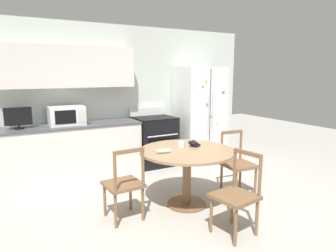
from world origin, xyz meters
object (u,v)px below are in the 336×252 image
(oven_range, at_px, (154,141))
(refrigerator, at_px, (199,114))
(dining_chair_right, at_px, (238,164))
(dining_chair_near, at_px, (236,195))
(candle_glass, at_px, (181,145))
(wallet, at_px, (194,144))
(dining_chair_left, at_px, (124,185))
(countertop_tv, at_px, (18,117))
(microwave, at_px, (67,115))

(oven_range, bearing_deg, refrigerator, -2.12)
(dining_chair_right, distance_m, dining_chair_near, 1.16)
(oven_range, xyz_separation_m, dining_chair_near, (-0.34, -2.69, -0.03))
(candle_glass, bearing_deg, refrigerator, 48.85)
(dining_chair_near, xyz_separation_m, wallet, (0.10, 0.97, 0.35))
(dining_chair_near, xyz_separation_m, candle_glass, (-0.08, 1.01, 0.36))
(refrigerator, distance_m, dining_chair_near, 3.01)
(oven_range, height_order, candle_glass, oven_range)
(oven_range, bearing_deg, dining_chair_left, -125.69)
(dining_chair_right, bearing_deg, dining_chair_near, 51.75)
(refrigerator, bearing_deg, countertop_tv, 179.19)
(dining_chair_near, bearing_deg, countertop_tv, 27.68)
(dining_chair_left, xyz_separation_m, dining_chair_near, (0.95, -0.89, 0.00))
(candle_glass, bearing_deg, dining_chair_right, -10.33)
(oven_range, xyz_separation_m, dining_chair_right, (0.44, -1.83, -0.03))
(dining_chair_near, bearing_deg, microwave, 16.13)
(refrigerator, relative_size, candle_glass, 19.77)
(refrigerator, height_order, wallet, refrigerator)
(refrigerator, distance_m, dining_chair_left, 2.94)
(microwave, relative_size, candle_glass, 5.88)
(refrigerator, distance_m, candle_glass, 2.18)
(microwave, bearing_deg, candle_glass, -56.24)
(refrigerator, height_order, countertop_tv, refrigerator)
(refrigerator, relative_size, wallet, 11.20)
(dining_chair_right, distance_m, candle_glass, 0.95)
(microwave, height_order, candle_glass, microwave)
(microwave, relative_size, countertop_tv, 1.43)
(wallet, bearing_deg, countertop_tv, 139.85)
(countertop_tv, distance_m, dining_chair_left, 2.16)
(oven_range, distance_m, dining_chair_right, 1.88)
(oven_range, xyz_separation_m, wallet, (-0.24, -1.71, 0.32))
(microwave, relative_size, dining_chair_right, 0.61)
(dining_chair_near, bearing_deg, refrigerator, -35.06)
(wallet, bearing_deg, refrigerator, 53.38)
(candle_glass, bearing_deg, wallet, -13.07)
(microwave, height_order, dining_chair_left, microwave)
(refrigerator, distance_m, wallet, 2.09)
(countertop_tv, bearing_deg, wallet, -40.15)
(microwave, bearing_deg, dining_chair_left, -81.38)
(candle_glass, bearing_deg, microwave, 123.76)
(microwave, bearing_deg, dining_chair_near, -65.79)
(microwave, xyz_separation_m, candle_glass, (1.15, -1.72, -0.26))
(oven_range, xyz_separation_m, dining_chair_left, (-1.29, -1.80, -0.03))
(refrigerator, bearing_deg, dining_chair_near, -116.99)
(countertop_tv, xyz_separation_m, dining_chair_right, (2.73, -1.84, -0.64))
(countertop_tv, bearing_deg, dining_chair_left, -61.25)
(refrigerator, xyz_separation_m, dining_chair_near, (-1.35, -2.65, -0.49))
(dining_chair_left, bearing_deg, countertop_tv, 115.56)
(refrigerator, bearing_deg, microwave, 178.15)
(oven_range, distance_m, candle_glass, 1.76)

